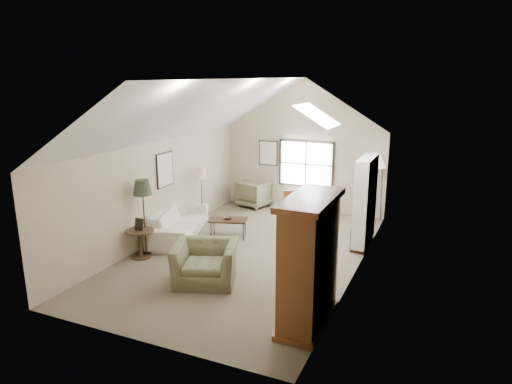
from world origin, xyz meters
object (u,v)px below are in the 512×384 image
at_px(side_table, 140,244).
at_px(side_chair, 291,211).
at_px(sofa, 179,221).
at_px(armchair_far, 255,193).
at_px(coffee_table, 228,228).
at_px(armoire, 309,262).
at_px(armchair_near, 205,263).

bearing_deg(side_table, side_chair, 52.45).
xyz_separation_m(sofa, armchair_far, (0.70, 3.29, 0.04)).
relative_size(coffee_table, side_table, 1.47).
distance_m(armoire, side_chair, 4.88).
bearing_deg(side_table, armchair_far, 81.84).
bearing_deg(sofa, side_chair, -74.61).
xyz_separation_m(coffee_table, side_table, (-1.25, -1.98, 0.08)).
relative_size(armchair_far, side_table, 1.40).
height_order(sofa, armchair_near, armchair_near).
relative_size(armoire, coffee_table, 2.28).
relative_size(armchair_far, coffee_table, 0.95).
bearing_deg(side_chair, armchair_far, 121.03).
relative_size(armoire, side_table, 3.37).
xyz_separation_m(sofa, side_table, (0.00, -1.60, -0.05)).
distance_m(armchair_near, side_chair, 3.81).
distance_m(armchair_far, side_chair, 2.43).
bearing_deg(side_chair, sofa, -163.19).
distance_m(sofa, coffee_table, 1.31).
relative_size(sofa, side_table, 3.99).
relative_size(side_table, side_chair, 0.63).
xyz_separation_m(armchair_near, side_table, (-2.01, 0.53, -0.08)).
bearing_deg(armchair_far, sofa, 91.44).
bearing_deg(coffee_table, armoire, -45.56).
bearing_deg(side_table, armoire, -15.46).
distance_m(armchair_near, armchair_far, 5.57).
bearing_deg(sofa, armchair_far, -30.09).
bearing_deg(side_table, coffee_table, 57.81).
bearing_deg(coffee_table, sofa, -162.98).
height_order(armoire, armchair_near, armoire).
relative_size(sofa, coffee_table, 2.71).
bearing_deg(armchair_near, side_chair, 62.57).
relative_size(armoire, armchair_near, 1.78).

